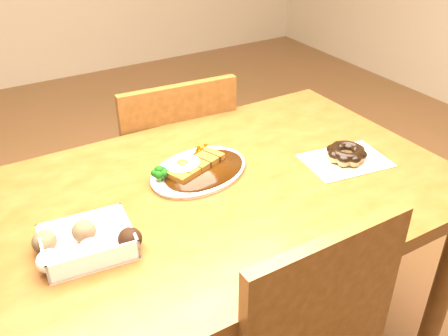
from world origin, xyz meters
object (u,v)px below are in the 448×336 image
chair_far (170,173)px  pon_de_ring (346,154)px  katsu_curry_plate (197,169)px  table (226,216)px  donut_box (85,243)px

chair_far → pon_de_ring: size_ratio=3.48×
katsu_curry_plate → pon_de_ring: bearing=-21.6°
chair_far → pon_de_ring: chair_far is taller
chair_far → table: bearing=86.0°
pon_de_ring → table: bearing=169.4°
donut_box → pon_de_ring: donut_box is taller
katsu_curry_plate → donut_box: bearing=-155.6°
katsu_curry_plate → pon_de_ring: (0.39, -0.15, 0.01)m
table → chair_far: (0.08, 0.53, -0.17)m
donut_box → pon_de_ring: (0.74, 0.01, -0.00)m
table → chair_far: bearing=81.6°
chair_far → pon_de_ring: bearing=118.8°
table → donut_box: 0.42m
table → donut_box: donut_box is taller
chair_far → katsu_curry_plate: size_ratio=2.64×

